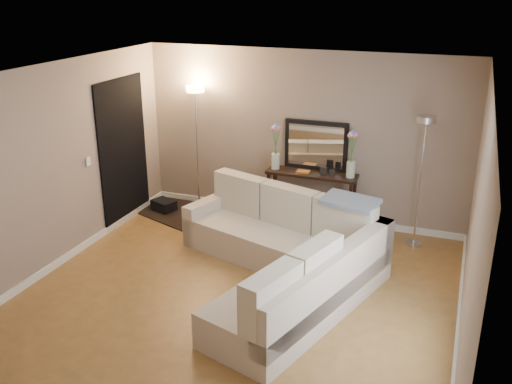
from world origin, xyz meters
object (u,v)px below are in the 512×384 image
(console_table, at_px, (306,195))
(floor_lamp_lit, at_px, (197,124))
(floor_lamp_unlit, at_px, (423,156))
(sectional_sofa, at_px, (286,255))

(console_table, xyz_separation_m, floor_lamp_lit, (-1.82, 0.04, 0.94))
(floor_lamp_unlit, bearing_deg, floor_lamp_lit, 176.70)
(floor_lamp_lit, xyz_separation_m, floor_lamp_unlit, (3.47, -0.20, -0.10))
(console_table, bearing_deg, floor_lamp_unlit, -5.45)
(console_table, height_order, floor_lamp_lit, floor_lamp_lit)
(floor_lamp_lit, height_order, floor_lamp_unlit, floor_lamp_lit)
(floor_lamp_lit, distance_m, floor_lamp_unlit, 3.48)
(console_table, distance_m, floor_lamp_lit, 2.05)
(sectional_sofa, bearing_deg, floor_lamp_unlit, 49.74)
(sectional_sofa, bearing_deg, console_table, 98.75)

